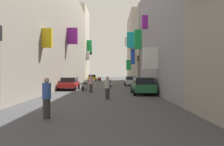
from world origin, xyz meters
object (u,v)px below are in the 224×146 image
object	(u,v)px
scooter_red	(98,79)
parked_car_red	(68,83)
scooter_silver	(84,86)
pedestrian_near_right	(46,98)
parked_car_yellow	(91,78)
pedestrian_crossing	(106,88)
scooter_white	(109,84)
scooter_black	(90,81)
parked_car_green	(142,86)
traffic_light_far_corner	(137,66)
pedestrian_near_left	(90,84)
parked_car_silver	(130,81)

from	to	relation	value
scooter_red	parked_car_red	bearing A→B (deg)	-95.23
scooter_silver	pedestrian_near_right	xyz separation A→B (m)	(0.17, -15.61, 0.44)
parked_car_yellow	parked_car_red	xyz separation A→B (m)	(-0.39, -26.78, -0.02)
parked_car_yellow	pedestrian_crossing	xyz separation A→B (m)	(4.21, -36.41, 0.09)
scooter_white	scooter_black	world-z (taller)	same
scooter_red	pedestrian_near_right	world-z (taller)	pedestrian_near_right
scooter_red	scooter_white	distance (m)	19.29
parked_car_yellow	pedestrian_crossing	distance (m)	36.66
scooter_red	parked_car_green	bearing A→B (deg)	-79.22
scooter_silver	parked_car_red	bearing A→B (deg)	144.46
scooter_white	pedestrian_crossing	size ratio (longest dim) A/B	1.09
parked_car_yellow	traffic_light_far_corner	size ratio (longest dim) A/B	0.99
parked_car_yellow	scooter_black	distance (m)	10.39
pedestrian_near_right	traffic_light_far_corner	size ratio (longest dim) A/B	0.42
scooter_black	parked_car_yellow	bearing A→B (deg)	93.60
scooter_silver	pedestrian_crossing	world-z (taller)	pedestrian_crossing
parked_car_red	pedestrian_near_left	xyz separation A→B (m)	(2.82, -3.68, 0.12)
parked_car_yellow	parked_car_green	world-z (taller)	parked_car_green
pedestrian_crossing	pedestrian_near_left	world-z (taller)	pedestrian_near_left
parked_car_red	scooter_silver	xyz separation A→B (m)	(1.91, -1.37, -0.28)
parked_car_silver	scooter_white	distance (m)	4.72
pedestrian_near_left	pedestrian_near_right	distance (m)	13.32
scooter_silver	pedestrian_near_left	xyz separation A→B (m)	(0.91, -2.31, 0.40)
parked_car_yellow	parked_car_red	distance (m)	26.78
scooter_white	traffic_light_far_corner	xyz separation A→B (m)	(3.82, 0.44, 2.46)
parked_car_silver	pedestrian_near_left	distance (m)	12.93
scooter_black	parked_car_red	bearing A→B (deg)	-93.65
pedestrian_near_left	scooter_white	bearing A→B (deg)	77.10
parked_car_yellow	scooter_silver	size ratio (longest dim) A/B	2.30
parked_car_yellow	scooter_white	world-z (taller)	parked_car_yellow
scooter_red	parked_car_yellow	bearing A→B (deg)	120.79
pedestrian_near_left	pedestrian_near_right	world-z (taller)	pedestrian_near_right
scooter_red	traffic_light_far_corner	distance (m)	19.89
scooter_white	traffic_light_far_corner	world-z (taller)	traffic_light_far_corner
parked_car_silver	parked_car_green	world-z (taller)	parked_car_green
parked_car_silver	pedestrian_near_right	distance (m)	25.87
pedestrian_near_left	traffic_light_far_corner	distance (m)	10.69
parked_car_red	traffic_light_far_corner	size ratio (longest dim) A/B	1.01
parked_car_yellow	scooter_silver	world-z (taller)	parked_car_yellow
parked_car_green	scooter_silver	bearing A→B (deg)	143.35
parked_car_yellow	parked_car_green	bearing A→B (deg)	-77.18
parked_car_green	scooter_black	bearing A→B (deg)	106.94
scooter_black	scooter_silver	bearing A→B (deg)	-87.20
scooter_silver	scooter_red	bearing A→B (deg)	89.40
parked_car_red	pedestrian_crossing	size ratio (longest dim) A/B	2.52
scooter_red	scooter_black	size ratio (longest dim) A/B	0.87
parked_car_green	scooter_silver	world-z (taller)	parked_car_green
parked_car_silver	pedestrian_near_left	world-z (taller)	pedestrian_near_left
scooter_black	pedestrian_near_right	bearing A→B (deg)	-88.21
scooter_red	scooter_silver	world-z (taller)	same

